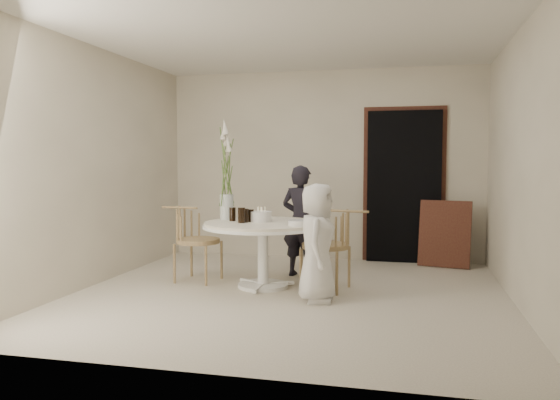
% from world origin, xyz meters
% --- Properties ---
extents(ground, '(4.50, 4.50, 0.00)m').
position_xyz_m(ground, '(0.00, 0.00, 0.00)').
color(ground, silver).
rests_on(ground, ground).
extents(room_shell, '(4.50, 4.50, 4.50)m').
position_xyz_m(room_shell, '(0.00, 0.00, 1.62)').
color(room_shell, white).
rests_on(room_shell, ground).
extents(doorway, '(1.00, 0.10, 2.10)m').
position_xyz_m(doorway, '(1.15, 2.19, 1.05)').
color(doorway, black).
rests_on(doorway, ground).
extents(door_trim, '(1.12, 0.03, 2.22)m').
position_xyz_m(door_trim, '(1.15, 2.23, 1.11)').
color(door_trim, '#57311D').
rests_on(door_trim, ground).
extents(table, '(1.33, 1.33, 0.73)m').
position_xyz_m(table, '(-0.35, 0.25, 0.62)').
color(table, white).
rests_on(table, ground).
extents(picture_frame, '(0.69, 0.34, 0.88)m').
position_xyz_m(picture_frame, '(1.69, 1.95, 0.44)').
color(picture_frame, '#57311D').
rests_on(picture_frame, ground).
extents(chair_far, '(0.47, 0.50, 0.77)m').
position_xyz_m(chair_far, '(-0.01, 1.50, 0.50)').
color(chair_far, tan).
rests_on(chair_far, ground).
extents(chair_right, '(0.59, 0.56, 0.89)m').
position_xyz_m(chair_right, '(0.46, 0.28, 0.58)').
color(chair_right, tan).
rests_on(chair_right, ground).
extents(chair_left, '(0.56, 0.52, 0.88)m').
position_xyz_m(chair_left, '(-1.29, 0.39, 0.57)').
color(chair_left, tan).
rests_on(chair_left, ground).
extents(girl, '(0.56, 0.44, 1.36)m').
position_xyz_m(girl, '(-0.06, 0.92, 0.68)').
color(girl, black).
rests_on(girl, ground).
extents(boy, '(0.41, 0.60, 1.18)m').
position_xyz_m(boy, '(0.34, -0.22, 0.59)').
color(boy, white).
rests_on(boy, ground).
extents(birthday_cake, '(0.24, 0.24, 0.16)m').
position_xyz_m(birthday_cake, '(-0.39, 0.30, 0.79)').
color(birthday_cake, white).
rests_on(birthday_cake, table).
extents(cola_tumbler_a, '(0.08, 0.08, 0.14)m').
position_xyz_m(cola_tumbler_a, '(-0.49, 0.27, 0.80)').
color(cola_tumbler_a, black).
rests_on(cola_tumbler_a, table).
extents(cola_tumbler_b, '(0.09, 0.09, 0.17)m').
position_xyz_m(cola_tumbler_b, '(-0.56, 0.13, 0.81)').
color(cola_tumbler_b, black).
rests_on(cola_tumbler_b, table).
extents(cola_tumbler_c, '(0.08, 0.08, 0.15)m').
position_xyz_m(cola_tumbler_c, '(-0.72, 0.29, 0.81)').
color(cola_tumbler_c, black).
rests_on(cola_tumbler_c, table).
extents(cola_tumbler_d, '(0.08, 0.08, 0.15)m').
position_xyz_m(cola_tumbler_d, '(-0.54, 0.19, 0.81)').
color(cola_tumbler_d, black).
rests_on(cola_tumbler_d, table).
extents(plate_stack, '(0.22, 0.22, 0.05)m').
position_xyz_m(plate_stack, '(0.10, 0.03, 0.76)').
color(plate_stack, white).
rests_on(plate_stack, table).
extents(flower_vase, '(0.16, 0.16, 1.16)m').
position_xyz_m(flower_vase, '(-0.83, 0.42, 1.21)').
color(flower_vase, silver).
rests_on(flower_vase, table).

